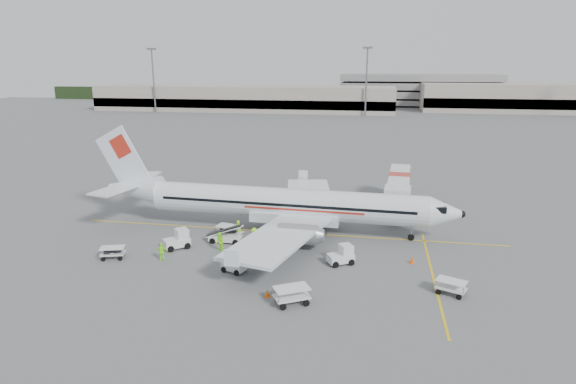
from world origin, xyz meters
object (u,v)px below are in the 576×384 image
object	(u,v)px
aircraft	(287,183)
tug_mid	(234,263)
jet_bridge	(399,192)
belt_loader	(226,231)
tug_aft	(177,239)
tug_fore	(341,255)

from	to	relation	value
aircraft	tug_mid	size ratio (longest dim) A/B	19.20
jet_bridge	belt_loader	xyz separation A→B (m)	(-16.94, -14.29, -1.01)
tug_mid	tug_aft	world-z (taller)	tug_aft
tug_fore	tug_mid	bearing A→B (deg)	170.86
belt_loader	tug_mid	bearing A→B (deg)	-67.06
jet_bridge	tug_mid	distance (m)	25.22
tug_mid	tug_aft	bearing A→B (deg)	168.66
jet_bridge	tug_aft	xyz separation A→B (m)	(-21.00, -16.70, -1.26)
aircraft	jet_bridge	distance (m)	15.71
tug_fore	tug_aft	size ratio (longest dim) A/B	0.94
jet_bridge	tug_fore	distance (m)	18.49
aircraft	tug_fore	size ratio (longest dim) A/B	16.87
tug_fore	tug_aft	bearing A→B (deg)	147.17
jet_bridge	tug_fore	bearing A→B (deg)	-103.46
aircraft	tug_mid	xyz separation A→B (m)	(-2.49, -10.73, -4.39)
belt_loader	tug_mid	size ratio (longest dim) A/B	2.20
aircraft	tug_fore	world-z (taller)	aircraft
tug_fore	aircraft	bearing A→B (deg)	99.90
aircraft	jet_bridge	size ratio (longest dim) A/B	2.25
tug_fore	tug_mid	world-z (taller)	tug_fore
belt_loader	tug_mid	xyz separation A→B (m)	(2.77, -6.52, -0.41)
aircraft	tug_aft	distance (m)	12.19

